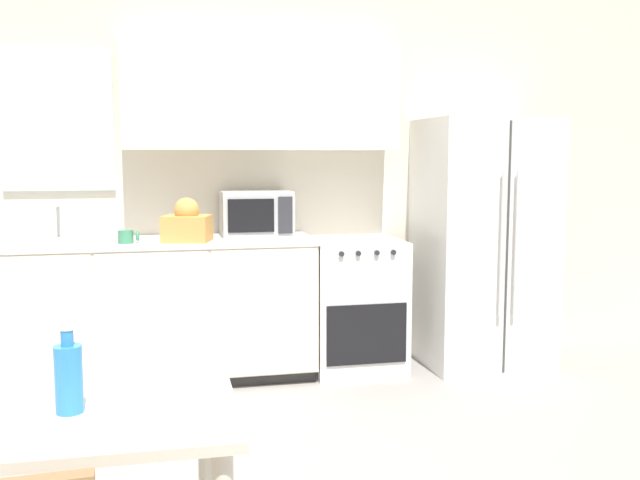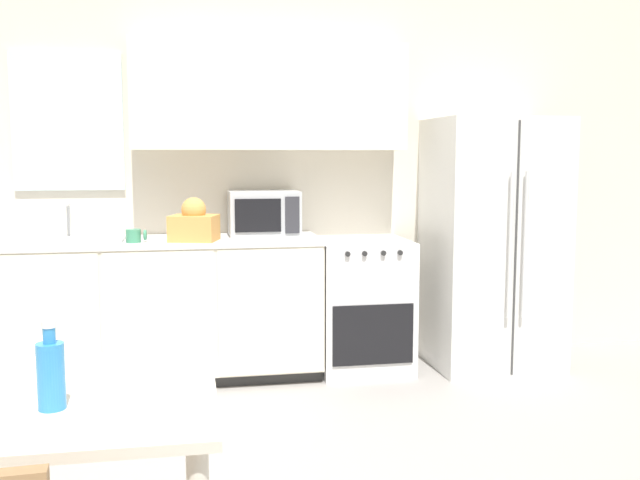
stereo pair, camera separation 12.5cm
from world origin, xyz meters
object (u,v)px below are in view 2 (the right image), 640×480
(refrigerator, at_px, (492,243))
(coffee_mug, at_px, (135,236))
(microwave, at_px, (264,213))
(drink_bottle, at_px, (51,373))
(dining_table, at_px, (23,434))
(oven_range, at_px, (362,305))

(refrigerator, distance_m, coffee_mug, 2.39)
(microwave, distance_m, drink_bottle, 2.92)
(refrigerator, height_order, dining_table, refrigerator)
(coffee_mug, bearing_deg, refrigerator, 2.29)
(dining_table, bearing_deg, microwave, 69.99)
(drink_bottle, bearing_deg, dining_table, 131.31)
(microwave, bearing_deg, oven_range, -8.88)
(microwave, distance_m, dining_table, 2.86)
(microwave, height_order, drink_bottle, microwave)
(coffee_mug, bearing_deg, oven_range, 5.73)
(drink_bottle, bearing_deg, coffee_mug, 89.12)
(microwave, relative_size, drink_bottle, 1.91)
(refrigerator, bearing_deg, oven_range, 176.68)
(oven_range, distance_m, microwave, 0.91)
(refrigerator, xyz_separation_m, coffee_mug, (-2.39, -0.10, 0.11))
(coffee_mug, bearing_deg, drink_bottle, -90.88)
(oven_range, bearing_deg, microwave, 171.12)
(drink_bottle, bearing_deg, oven_range, 60.49)
(refrigerator, xyz_separation_m, microwave, (-1.56, 0.15, 0.22))
(oven_range, distance_m, dining_table, 3.04)
(refrigerator, relative_size, drink_bottle, 7.01)
(oven_range, relative_size, coffee_mug, 7.03)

